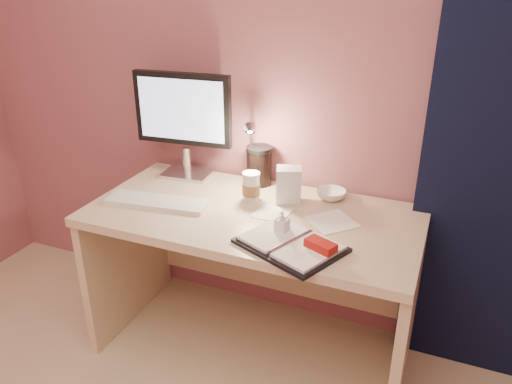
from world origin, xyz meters
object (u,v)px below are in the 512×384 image
at_px(keyboard, 157,202).
at_px(planner, 293,244).
at_px(dark_jar, 259,168).
at_px(desk_lamp, 239,145).
at_px(coffee_cup, 251,187).
at_px(desk, 259,250).
at_px(product_box, 289,185).
at_px(bowl, 331,194).
at_px(monitor, 184,116).
at_px(lotion_bottle, 282,224).

distance_m(keyboard, planner, 0.68).
bearing_deg(planner, keyboard, -167.46).
distance_m(dark_jar, desk_lamp, 0.16).
xyz_separation_m(planner, coffee_cup, (-0.31, 0.33, 0.05)).
height_order(desk, planner, planner).
bearing_deg(desk_lamp, keyboard, -149.21).
distance_m(planner, product_box, 0.40).
height_order(keyboard, coffee_cup, coffee_cup).
bearing_deg(desk_lamp, dark_jar, 15.77).
distance_m(bowl, product_box, 0.20).
xyz_separation_m(keyboard, desk_lamp, (0.25, 0.32, 0.20)).
bearing_deg(bowl, dark_jar, 174.57).
relative_size(monitor, lotion_bottle, 4.84).
height_order(monitor, lotion_bottle, monitor).
bearing_deg(desk_lamp, monitor, 155.39).
xyz_separation_m(desk, dark_jar, (-0.09, 0.22, 0.31)).
bearing_deg(bowl, product_box, -147.34).
xyz_separation_m(monitor, keyboard, (0.04, -0.34, -0.30)).
relative_size(bowl, dark_jar, 0.79).
height_order(monitor, keyboard, monitor).
relative_size(coffee_cup, product_box, 0.80).
height_order(desk, monitor, monitor).
distance_m(desk, desk_lamp, 0.49).
xyz_separation_m(keyboard, coffee_cup, (0.36, 0.20, 0.05)).
distance_m(desk, bowl, 0.41).
bearing_deg(bowl, keyboard, -153.69).
bearing_deg(lotion_bottle, monitor, 148.25).
xyz_separation_m(coffee_cup, product_box, (0.16, 0.04, 0.02)).
bearing_deg(keyboard, dark_jar, 41.24).
relative_size(monitor, desk_lamp, 1.55).
relative_size(lotion_bottle, dark_jar, 0.63).
xyz_separation_m(bowl, lotion_bottle, (-0.09, -0.40, 0.03)).
bearing_deg(planner, bowl, 111.09).
bearing_deg(bowl, lotion_bottle, -102.44).
xyz_separation_m(dark_jar, desk_lamp, (-0.08, -0.06, 0.12)).
bearing_deg(keyboard, product_box, 16.58).
bearing_deg(planner, product_box, 135.12).
bearing_deg(product_box, coffee_cup, 174.83).
relative_size(lotion_bottle, product_box, 0.65).
bearing_deg(product_box, monitor, 150.91).
distance_m(monitor, planner, 0.90).
relative_size(monitor, planner, 1.15).
bearing_deg(coffee_cup, monitor, 160.85).
distance_m(keyboard, product_box, 0.58).
bearing_deg(lotion_bottle, desk, 129.76).
relative_size(keyboard, planner, 1.02).
xyz_separation_m(bowl, product_box, (-0.16, -0.11, 0.06)).
bearing_deg(bowl, desk_lamp, -176.98).
relative_size(bowl, desk_lamp, 0.40).
bearing_deg(product_box, bowl, 13.74).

